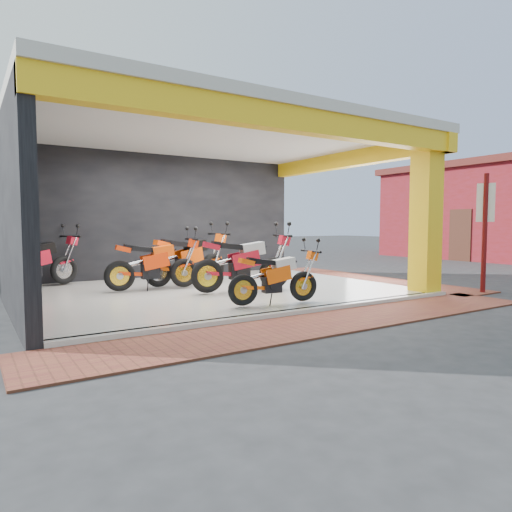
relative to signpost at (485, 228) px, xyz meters
The scene contains 17 objects.
ground 5.46m from the signpost, 165.68° to the left, with size 80.00×80.00×0.00m, color #2D2D30.
showroom_floor 6.23m from the signpost, 147.05° to the left, with size 8.00×6.00×0.10m, color silver.
showroom_ceiling 6.43m from the signpost, 147.05° to the left, with size 8.40×6.40×0.20m, color beige.
back_wall 8.18m from the signpost, 128.51° to the left, with size 8.20×0.20×3.50m, color black.
left_wall 9.77m from the signpost, 160.25° to the left, with size 0.20×6.20×3.50m, color black.
corner_column 1.48m from the signpost, 157.71° to the left, with size 0.50×0.50×3.50m, color yellow.
header_beam_front 5.42m from the signpost, behind, with size 8.40×0.30×0.40m, color yellow.
header_beam_right 3.93m from the signpost, 108.31° to the left, with size 0.30×6.40×0.40m, color yellow.
floor_kerb 5.30m from the signpost, behind, with size 8.00×0.20×0.10m, color silver.
paver_front 5.32m from the signpost, behind, with size 9.00×1.40×0.03m, color brown.
paver_right 3.62m from the signpost, 95.06° to the left, with size 1.40×7.00×0.03m, color brown.
signpost is the anchor object (origin of this frame).
moto_hero 4.68m from the signpost, behind, with size 1.89×0.70×1.15m, color #FF5A0A, non-canonical shape.
moto_row_a 4.79m from the signpost, 149.64° to the left, with size 2.38×0.88×1.46m, color #AD1222, non-canonical shape.
moto_row_b 6.37m from the signpost, 136.91° to the left, with size 2.40×0.89×1.47m, color #EA4D09, non-canonical shape.
moto_row_c 6.83m from the signpost, 146.58° to the left, with size 2.21×0.82×1.35m, color red, non-canonical shape.
moto_row_d 9.82m from the signpost, 143.69° to the left, with size 2.31×0.86×1.41m, color red, non-canonical shape.
Camera 1 is at (-4.76, -7.19, 1.57)m, focal length 32.00 mm.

